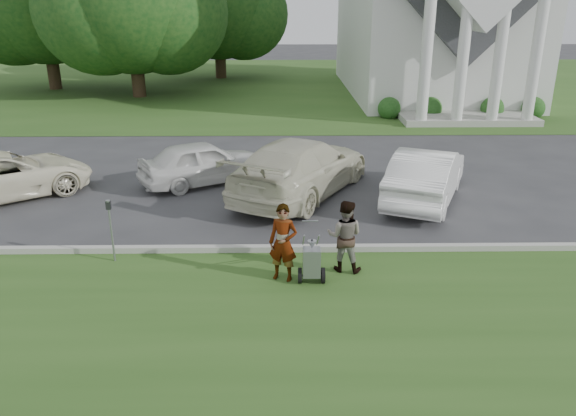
{
  "coord_description": "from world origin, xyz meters",
  "views": [
    {
      "loc": [
        0.22,
        -11.22,
        5.53
      ],
      "look_at": [
        0.39,
        0.0,
        1.29
      ],
      "focal_mm": 35.0,
      "sensor_mm": 36.0,
      "label": 1
    }
  ],
  "objects_px": {
    "car_b": "(203,162)",
    "car_c": "(301,167)",
    "person_left": "(283,243)",
    "tree_left": "(131,4)",
    "car_a": "(5,175)",
    "parking_meter_near": "(111,223)",
    "car_d": "(426,175)",
    "tree_back": "(218,8)",
    "person_right": "(345,237)",
    "striping_cart": "(312,263)"
  },
  "relations": [
    {
      "from": "striping_cart",
      "to": "person_right",
      "type": "xyz_separation_m",
      "value": [
        0.72,
        0.54,
        0.35
      ]
    },
    {
      "from": "car_b",
      "to": "car_c",
      "type": "bearing_deg",
      "value": -139.83
    },
    {
      "from": "person_right",
      "to": "car_c",
      "type": "height_order",
      "value": "car_c"
    },
    {
      "from": "striping_cart",
      "to": "tree_left",
      "type": "bearing_deg",
      "value": 111.58
    },
    {
      "from": "person_right",
      "to": "tree_back",
      "type": "bearing_deg",
      "value": -65.74
    },
    {
      "from": "tree_back",
      "to": "person_right",
      "type": "distance_m",
      "value": 31.15
    },
    {
      "from": "car_b",
      "to": "person_left",
      "type": "bearing_deg",
      "value": 170.97
    },
    {
      "from": "car_a",
      "to": "car_b",
      "type": "xyz_separation_m",
      "value": [
        5.6,
        1.22,
        0.01
      ]
    },
    {
      "from": "parking_meter_near",
      "to": "tree_left",
      "type": "bearing_deg",
      "value": 101.73
    },
    {
      "from": "tree_back",
      "to": "car_c",
      "type": "bearing_deg",
      "value": -79.22
    },
    {
      "from": "tree_left",
      "to": "person_left",
      "type": "distance_m",
      "value": 24.63
    },
    {
      "from": "person_left",
      "to": "car_d",
      "type": "distance_m",
      "value": 6.32
    },
    {
      "from": "tree_back",
      "to": "car_c",
      "type": "distance_m",
      "value": 26.16
    },
    {
      "from": "striping_cart",
      "to": "person_left",
      "type": "bearing_deg",
      "value": 167.22
    },
    {
      "from": "parking_meter_near",
      "to": "car_d",
      "type": "height_order",
      "value": "car_d"
    },
    {
      "from": "striping_cart",
      "to": "parking_meter_near",
      "type": "height_order",
      "value": "parking_meter_near"
    },
    {
      "from": "person_left",
      "to": "car_c",
      "type": "height_order",
      "value": "car_c"
    },
    {
      "from": "person_left",
      "to": "parking_meter_near",
      "type": "xyz_separation_m",
      "value": [
        -3.74,
        0.9,
        0.09
      ]
    },
    {
      "from": "striping_cart",
      "to": "person_right",
      "type": "bearing_deg",
      "value": 37.11
    },
    {
      "from": "tree_left",
      "to": "parking_meter_near",
      "type": "height_order",
      "value": "tree_left"
    },
    {
      "from": "parking_meter_near",
      "to": "tree_back",
      "type": "bearing_deg",
      "value": 91.04
    },
    {
      "from": "person_left",
      "to": "parking_meter_near",
      "type": "height_order",
      "value": "person_left"
    },
    {
      "from": "tree_left",
      "to": "person_left",
      "type": "height_order",
      "value": "tree_left"
    },
    {
      "from": "car_c",
      "to": "striping_cart",
      "type": "bearing_deg",
      "value": 119.04
    },
    {
      "from": "car_a",
      "to": "parking_meter_near",
      "type": "bearing_deg",
      "value": -171.94
    },
    {
      "from": "person_right",
      "to": "car_a",
      "type": "relative_size",
      "value": 0.33
    },
    {
      "from": "tree_left",
      "to": "person_left",
      "type": "xyz_separation_m",
      "value": [
        8.29,
        -22.79,
        -4.29
      ]
    },
    {
      "from": "striping_cart",
      "to": "car_b",
      "type": "xyz_separation_m",
      "value": [
        -3.03,
        6.61,
        0.24
      ]
    },
    {
      "from": "car_d",
      "to": "striping_cart",
      "type": "bearing_deg",
      "value": 78.1
    },
    {
      "from": "tree_back",
      "to": "parking_meter_near",
      "type": "distance_m",
      "value": 30.14
    },
    {
      "from": "parking_meter_near",
      "to": "car_a",
      "type": "distance_m",
      "value": 6.12
    },
    {
      "from": "tree_back",
      "to": "car_d",
      "type": "distance_m",
      "value": 27.59
    },
    {
      "from": "striping_cart",
      "to": "parking_meter_near",
      "type": "xyz_separation_m",
      "value": [
        -4.32,
        1.04,
        0.47
      ]
    },
    {
      "from": "person_left",
      "to": "car_d",
      "type": "bearing_deg",
      "value": 67.71
    },
    {
      "from": "person_right",
      "to": "parking_meter_near",
      "type": "height_order",
      "value": "person_right"
    },
    {
      "from": "tree_back",
      "to": "car_a",
      "type": "xyz_separation_m",
      "value": [
        -3.76,
        -25.54,
        -4.06
      ]
    },
    {
      "from": "parking_meter_near",
      "to": "car_a",
      "type": "height_order",
      "value": "parking_meter_near"
    },
    {
      "from": "car_c",
      "to": "person_right",
      "type": "bearing_deg",
      "value": 127.3
    },
    {
      "from": "car_b",
      "to": "car_c",
      "type": "distance_m",
      "value": 3.2
    },
    {
      "from": "striping_cart",
      "to": "car_d",
      "type": "bearing_deg",
      "value": 54.95
    },
    {
      "from": "car_b",
      "to": "car_c",
      "type": "height_order",
      "value": "car_c"
    },
    {
      "from": "car_c",
      "to": "car_d",
      "type": "xyz_separation_m",
      "value": [
        3.55,
        -0.57,
        -0.08
      ]
    },
    {
      "from": "tree_left",
      "to": "car_a",
      "type": "distance_m",
      "value": 18.1
    },
    {
      "from": "car_a",
      "to": "car_b",
      "type": "bearing_deg",
      "value": -114.35
    },
    {
      "from": "car_a",
      "to": "car_d",
      "type": "xyz_separation_m",
      "value": [
        12.15,
        -0.44,
        0.09
      ]
    },
    {
      "from": "car_d",
      "to": "car_c",
      "type": "bearing_deg",
      "value": 14.49
    },
    {
      "from": "tree_left",
      "to": "car_a",
      "type": "bearing_deg",
      "value": -89.22
    },
    {
      "from": "tree_left",
      "to": "person_left",
      "type": "bearing_deg",
      "value": -70.02
    },
    {
      "from": "person_left",
      "to": "car_c",
      "type": "relative_size",
      "value": 0.28
    },
    {
      "from": "tree_left",
      "to": "car_d",
      "type": "bearing_deg",
      "value": -55.43
    }
  ]
}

